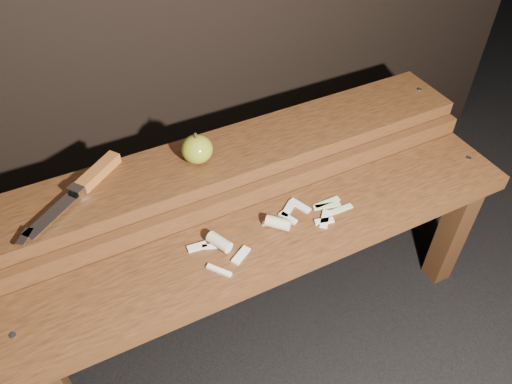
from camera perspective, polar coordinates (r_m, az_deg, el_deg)
name	(u,v)px	position (r m, az deg, el deg)	size (l,w,h in m)	color
ground	(265,317)	(1.47, 1.09, -14.12)	(60.00, 60.00, 0.00)	black
bench_front_tier	(280,255)	(1.15, 2.74, -7.19)	(1.20, 0.20, 0.42)	#3A1F0E
bench_rear_tier	(237,176)	(1.25, -2.19, 1.84)	(1.20, 0.21, 0.50)	#3A1F0E
apple	(197,149)	(1.15, -6.76, 4.89)	(0.07, 0.07, 0.08)	olive
knife	(87,182)	(1.15, -18.74, 1.06)	(0.25, 0.19, 0.03)	#995121
apple_scraps	(264,229)	(1.10, 0.93, -4.25)	(0.39, 0.14, 0.03)	beige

